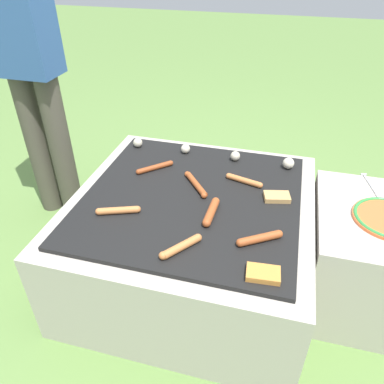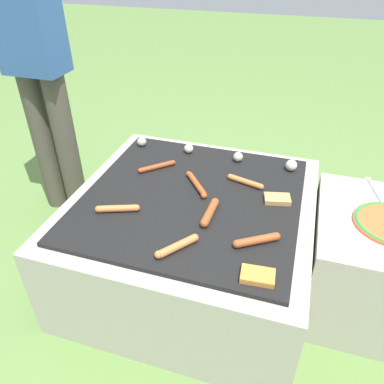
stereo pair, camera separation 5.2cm
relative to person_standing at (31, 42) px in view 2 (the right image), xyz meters
name	(u,v)px [view 2 (the right image)]	position (x,y,z in m)	size (l,w,h in m)	color
ground_plane	(192,273)	(0.86, -0.30, -0.91)	(14.00, 14.00, 0.00)	#608442
grill	(192,238)	(0.86, -0.30, -0.69)	(0.96, 0.96, 0.44)	#B2AA9E
side_ledge	(373,264)	(1.60, -0.24, -0.69)	(0.50, 0.56, 0.44)	#B2AA9E
person_standing	(31,42)	(0.00, 0.00, 0.00)	(0.27, 0.21, 1.60)	#4C473D
sausage_back_center	(210,212)	(0.96, -0.40, -0.45)	(0.04, 0.17, 0.03)	#A34C23
sausage_front_left	(157,167)	(0.64, -0.15, -0.46)	(0.14, 0.13, 0.02)	#93421E
sausage_back_left	(245,182)	(1.04, -0.15, -0.46)	(0.16, 0.06, 0.02)	#C6753D
sausage_front_center	(118,209)	(0.62, -0.48, -0.46)	(0.16, 0.08, 0.03)	#C6753D
sausage_mid_left	(177,246)	(0.90, -0.61, -0.45)	(0.11, 0.14, 0.03)	#C6753D
sausage_back_right	(257,240)	(1.15, -0.50, -0.45)	(0.15, 0.11, 0.03)	#A34C23
sausage_front_right	(196,184)	(0.85, -0.24, -0.46)	(0.13, 0.16, 0.02)	#A34C23
bread_slice_right	(277,199)	(1.19, -0.24, -0.46)	(0.11, 0.09, 0.02)	tan
bread_slice_left	(258,276)	(1.18, -0.66, -0.46)	(0.11, 0.08, 0.02)	#D18438
mushroom_row	(219,154)	(0.89, 0.03, -0.45)	(0.78, 0.07, 0.05)	beige
fork_utensil	(373,188)	(1.56, -0.03, -0.47)	(0.06, 0.18, 0.01)	silver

